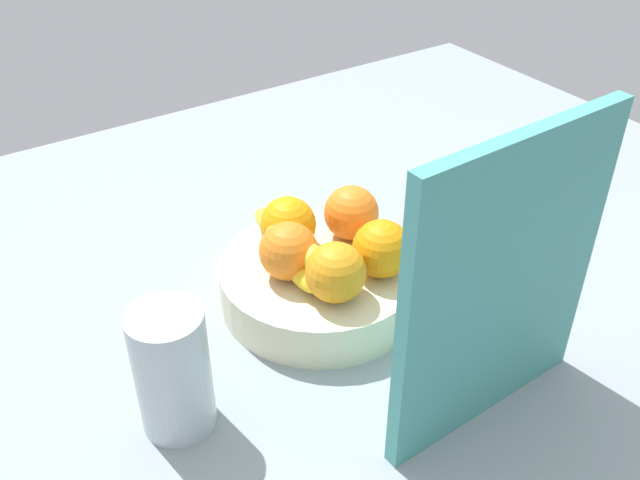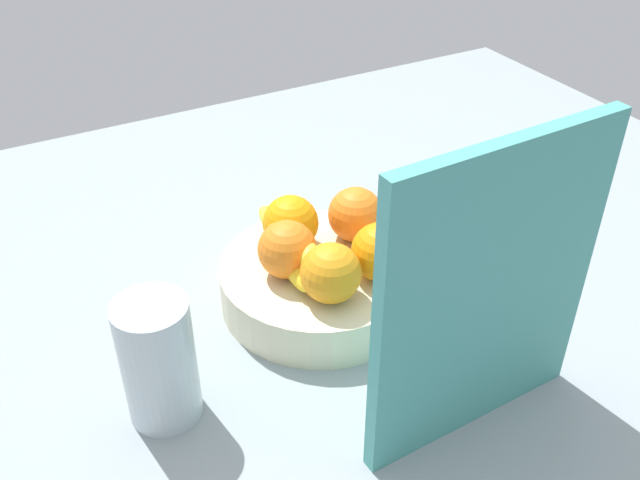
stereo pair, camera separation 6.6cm
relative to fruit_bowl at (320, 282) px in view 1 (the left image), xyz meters
The scene contains 10 objects.
ground_plane 5.83cm from the fruit_bowl, 14.67° to the left, with size 180.00×140.00×3.00cm, color gray.
fruit_bowl is the anchor object (origin of this frame).
orange_front_left 10.85cm from the fruit_bowl, 133.58° to the left, with size 7.80×7.80×7.80cm, color orange.
orange_front_right 10.77cm from the fruit_bowl, 156.30° to the right, with size 7.80×7.80×7.80cm, color orange.
orange_center 9.17cm from the fruit_bowl, 74.79° to the right, with size 7.80×7.80×7.80cm, color orange.
orange_back_left 8.50cm from the fruit_bowl, ahead, with size 7.80×7.80×7.80cm, color orange.
orange_back_right 10.07cm from the fruit_bowl, 72.23° to the left, with size 7.80×7.80×7.80cm, color orange.
banana_bunch 7.39cm from the fruit_bowl, 29.61° to the right, with size 7.65×17.57×6.20cm.
cutting_board 31.03cm from the fruit_bowl, 100.60° to the left, with size 28.00×1.80×36.00cm, color teal.
thermos_tumbler 27.54cm from the fruit_bowl, 19.94° to the left, with size 8.42×8.42×16.03cm, color #ADBBC1.
Camera 1 is at (39.14, 63.44, 64.16)cm, focal length 39.82 mm.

